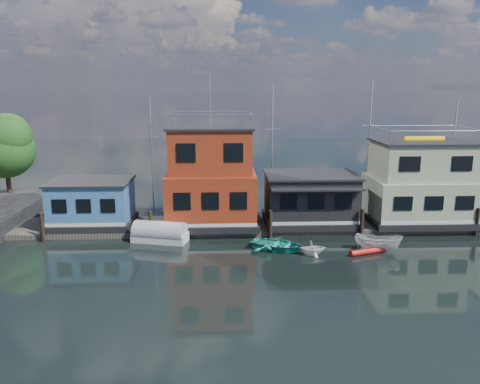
{
  "coord_description": "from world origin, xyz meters",
  "views": [
    {
      "loc": [
        -7.71,
        -24.61,
        11.24
      ],
      "look_at": [
        -6.19,
        12.0,
        3.0
      ],
      "focal_mm": 35.0,
      "sensor_mm": 36.0,
      "label": 1
    }
  ],
  "objects_px": {
    "dinghy_white": "(312,248)",
    "red_kayak": "(368,251)",
    "houseboat_dark": "(310,198)",
    "motorboat": "(378,243)",
    "houseboat_red": "(211,179)",
    "dinghy_teal": "(278,245)",
    "houseboat_green": "(420,184)",
    "tarp_runabout": "(160,234)",
    "houseboat_blue": "(92,203)"
  },
  "relations": [
    {
      "from": "dinghy_teal",
      "to": "houseboat_dark",
      "type": "bearing_deg",
      "value": -5.2
    },
    {
      "from": "houseboat_green",
      "to": "motorboat",
      "type": "bearing_deg",
      "value": -131.45
    },
    {
      "from": "dinghy_teal",
      "to": "motorboat",
      "type": "bearing_deg",
      "value": -68.67
    },
    {
      "from": "houseboat_green",
      "to": "tarp_runabout",
      "type": "distance_m",
      "value": 21.23
    },
    {
      "from": "houseboat_blue",
      "to": "red_kayak",
      "type": "bearing_deg",
      "value": -17.8
    },
    {
      "from": "motorboat",
      "to": "houseboat_dark",
      "type": "bearing_deg",
      "value": 50.06
    },
    {
      "from": "dinghy_white",
      "to": "motorboat",
      "type": "relative_size",
      "value": 0.59
    },
    {
      "from": "houseboat_red",
      "to": "houseboat_dark",
      "type": "xyz_separation_m",
      "value": [
        8.0,
        -0.02,
        -1.69
      ]
    },
    {
      "from": "houseboat_red",
      "to": "houseboat_dark",
      "type": "relative_size",
      "value": 1.6
    },
    {
      "from": "houseboat_red",
      "to": "red_kayak",
      "type": "relative_size",
      "value": 4.29
    },
    {
      "from": "houseboat_green",
      "to": "dinghy_white",
      "type": "height_order",
      "value": "houseboat_green"
    },
    {
      "from": "houseboat_red",
      "to": "dinghy_white",
      "type": "bearing_deg",
      "value": -42.83
    },
    {
      "from": "houseboat_blue",
      "to": "tarp_runabout",
      "type": "bearing_deg",
      "value": -29.3
    },
    {
      "from": "houseboat_dark",
      "to": "motorboat",
      "type": "bearing_deg",
      "value": -57.85
    },
    {
      "from": "houseboat_red",
      "to": "dinghy_white",
      "type": "distance_m",
      "value": 10.2
    },
    {
      "from": "houseboat_red",
      "to": "motorboat",
      "type": "height_order",
      "value": "houseboat_red"
    },
    {
      "from": "houseboat_green",
      "to": "motorboat",
      "type": "distance_m",
      "value": 8.47
    },
    {
      "from": "houseboat_dark",
      "to": "red_kayak",
      "type": "xyz_separation_m",
      "value": [
        2.86,
        -6.52,
        -2.21
      ]
    },
    {
      "from": "red_kayak",
      "to": "houseboat_green",
      "type": "bearing_deg",
      "value": 28.52
    },
    {
      "from": "houseboat_dark",
      "to": "houseboat_green",
      "type": "xyz_separation_m",
      "value": [
        9.0,
        0.02,
        1.13
      ]
    },
    {
      "from": "red_kayak",
      "to": "motorboat",
      "type": "xyz_separation_m",
      "value": [
        0.88,
        0.57,
        0.42
      ]
    },
    {
      "from": "houseboat_blue",
      "to": "houseboat_dark",
      "type": "relative_size",
      "value": 0.86
    },
    {
      "from": "houseboat_blue",
      "to": "dinghy_teal",
      "type": "height_order",
      "value": "houseboat_blue"
    },
    {
      "from": "dinghy_white",
      "to": "red_kayak",
      "type": "height_order",
      "value": "dinghy_white"
    },
    {
      "from": "dinghy_teal",
      "to": "houseboat_red",
      "type": "bearing_deg",
      "value": 66.59
    },
    {
      "from": "red_kayak",
      "to": "houseboat_blue",
      "type": "bearing_deg",
      "value": 143.94
    },
    {
      "from": "dinghy_white",
      "to": "houseboat_red",
      "type": "bearing_deg",
      "value": 44.38
    },
    {
      "from": "red_kayak",
      "to": "dinghy_teal",
      "type": "xyz_separation_m",
      "value": [
        -6.08,
        1.07,
        0.2
      ]
    },
    {
      "from": "red_kayak",
      "to": "dinghy_teal",
      "type": "relative_size",
      "value": 0.71
    },
    {
      "from": "tarp_runabout",
      "to": "houseboat_green",
      "type": "bearing_deg",
      "value": 22.77
    },
    {
      "from": "houseboat_dark",
      "to": "dinghy_white",
      "type": "height_order",
      "value": "houseboat_dark"
    },
    {
      "from": "houseboat_blue",
      "to": "tarp_runabout",
      "type": "relative_size",
      "value": 1.49
    },
    {
      "from": "dinghy_white",
      "to": "red_kayak",
      "type": "bearing_deg",
      "value": -93.48
    },
    {
      "from": "houseboat_blue",
      "to": "dinghy_white",
      "type": "distance_m",
      "value": 17.81
    },
    {
      "from": "houseboat_green",
      "to": "dinghy_teal",
      "type": "height_order",
      "value": "houseboat_green"
    },
    {
      "from": "houseboat_dark",
      "to": "houseboat_green",
      "type": "distance_m",
      "value": 9.07
    },
    {
      "from": "dinghy_white",
      "to": "houseboat_dark",
      "type": "bearing_deg",
      "value": -11.58
    },
    {
      "from": "houseboat_dark",
      "to": "motorboat",
      "type": "height_order",
      "value": "houseboat_dark"
    },
    {
      "from": "tarp_runabout",
      "to": "motorboat",
      "type": "xyz_separation_m",
      "value": [
        15.52,
        -2.75,
        0.01
      ]
    },
    {
      "from": "houseboat_red",
      "to": "dinghy_teal",
      "type": "height_order",
      "value": "houseboat_red"
    },
    {
      "from": "houseboat_red",
      "to": "dinghy_white",
      "type": "height_order",
      "value": "houseboat_red"
    },
    {
      "from": "motorboat",
      "to": "houseboat_green",
      "type": "bearing_deg",
      "value": -23.55
    },
    {
      "from": "houseboat_blue",
      "to": "houseboat_green",
      "type": "distance_m",
      "value": 26.53
    },
    {
      "from": "houseboat_dark",
      "to": "houseboat_green",
      "type": "height_order",
      "value": "houseboat_green"
    },
    {
      "from": "dinghy_teal",
      "to": "motorboat",
      "type": "relative_size",
      "value": 1.2
    },
    {
      "from": "houseboat_green",
      "to": "motorboat",
      "type": "relative_size",
      "value": 2.59
    },
    {
      "from": "houseboat_blue",
      "to": "dinghy_teal",
      "type": "xyz_separation_m",
      "value": [
        14.28,
        -5.46,
        -1.8
      ]
    },
    {
      "from": "red_kayak",
      "to": "houseboat_red",
      "type": "bearing_deg",
      "value": 130.69
    },
    {
      "from": "houseboat_green",
      "to": "tarp_runabout",
      "type": "relative_size",
      "value": 1.95
    },
    {
      "from": "dinghy_white",
      "to": "dinghy_teal",
      "type": "xyz_separation_m",
      "value": [
        -2.22,
        1.03,
        -0.1
      ]
    }
  ]
}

